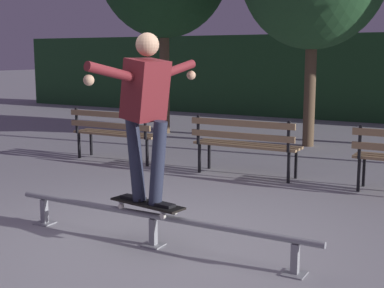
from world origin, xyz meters
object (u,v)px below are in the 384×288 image
Objects in this scene: skateboard at (147,204)px; skateboarder at (146,104)px; park_bench_leftmost at (114,130)px; park_bench_left_center at (245,140)px; grind_rail at (153,221)px.

skateboarder reaches higher than skateboard.
park_bench_leftmost is 1.00× the size of park_bench_left_center.
grind_rail is at bearing -81.95° from park_bench_left_center.
park_bench_left_center is at bearing 96.89° from skateboard.
grind_rail is 3.14m from park_bench_left_center.
park_bench_leftmost is at bearing 131.52° from skateboard.
grind_rail is 2.08× the size of skateboarder.
skateboarder is at bearing -48.46° from park_bench_leftmost.
park_bench_leftmost is (-2.74, 3.09, 0.14)m from skateboard.
grind_rail is 2.02× the size of park_bench_left_center.
skateboard is 0.50× the size of park_bench_leftmost.
park_bench_leftmost is (-2.74, 3.09, -0.79)m from skateboarder.
skateboard is 3.12m from park_bench_left_center.
park_bench_leftmost is (-2.80, 3.09, 0.30)m from grind_rail.
skateboard is 4.13m from park_bench_leftmost.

